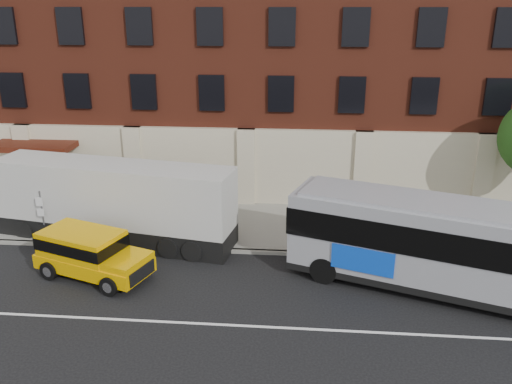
# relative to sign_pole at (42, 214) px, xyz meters

# --- Properties ---
(ground) EXTENTS (120.00, 120.00, 0.00)m
(ground) POSITION_rel_sign_pole_xyz_m (8.50, -6.15, -1.45)
(ground) COLOR black
(ground) RESTS_ON ground
(sidewalk) EXTENTS (60.00, 6.00, 0.15)m
(sidewalk) POSITION_rel_sign_pole_xyz_m (8.50, 2.85, -1.38)
(sidewalk) COLOR gray
(sidewalk) RESTS_ON ground
(kerb) EXTENTS (60.00, 0.25, 0.15)m
(kerb) POSITION_rel_sign_pole_xyz_m (8.50, -0.15, -1.38)
(kerb) COLOR gray
(kerb) RESTS_ON ground
(lane_line) EXTENTS (60.00, 0.12, 0.01)m
(lane_line) POSITION_rel_sign_pole_xyz_m (8.50, -5.65, -1.45)
(lane_line) COLOR silver
(lane_line) RESTS_ON ground
(building) EXTENTS (30.00, 12.10, 15.00)m
(building) POSITION_rel_sign_pole_xyz_m (8.49, 10.77, 6.13)
(building) COLOR maroon
(building) RESTS_ON sidewalk
(sign_pole) EXTENTS (0.30, 0.20, 2.50)m
(sign_pole) POSITION_rel_sign_pole_xyz_m (0.00, 0.00, 0.00)
(sign_pole) COLOR slate
(sign_pole) RESTS_ON ground
(city_bus) EXTENTS (13.00, 6.86, 3.51)m
(city_bus) POSITION_rel_sign_pole_xyz_m (17.35, -2.94, 0.49)
(city_bus) COLOR gray
(city_bus) RESTS_ON ground
(yellow_suv) EXTENTS (4.93, 3.29, 1.84)m
(yellow_suv) POSITION_rel_sign_pole_xyz_m (3.15, -2.68, -0.40)
(yellow_suv) COLOR #F2AD00
(yellow_suv) RESTS_ON ground
(shipping_container) EXTENTS (11.11, 4.07, 3.63)m
(shipping_container) POSITION_rel_sign_pole_xyz_m (3.08, 0.65, 0.34)
(shipping_container) COLOR black
(shipping_container) RESTS_ON ground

